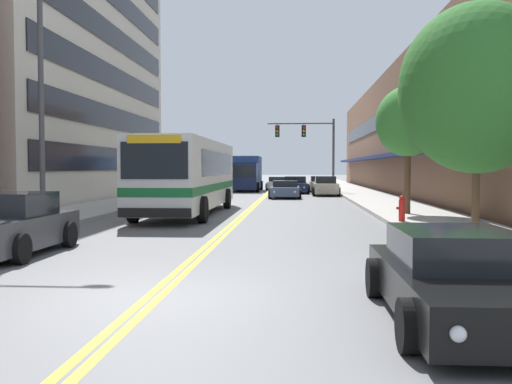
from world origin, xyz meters
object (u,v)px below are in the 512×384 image
object	(u,v)px
car_charcoal_parked_left_mid	(207,187)
car_dark_grey_parked_left_far	(11,226)
street_lamp_left_near	(50,49)
car_white_moving_second	(277,184)
car_slate_blue_moving_third	(285,190)
car_beige_parked_right_mid	(319,184)
box_truck	(245,173)
fire_hydrant	(402,208)
car_black_parked_right_foreground	(457,279)
traffic_signal_mast	(310,141)
street_tree_right_mid	(408,122)
car_navy_moving_lead	(295,185)
city_bus	(189,173)
street_tree_right_near	(477,88)
car_champagne_parked_right_far	(325,187)

from	to	relation	value
car_charcoal_parked_left_mid	car_dark_grey_parked_left_far	world-z (taller)	car_dark_grey_parked_left_far
street_lamp_left_near	car_white_moving_second	bearing A→B (deg)	81.50
car_dark_grey_parked_left_far	car_slate_blue_moving_third	size ratio (longest dim) A/B	0.91
car_beige_parked_right_mid	box_truck	bearing A→B (deg)	170.53
car_dark_grey_parked_left_far	car_slate_blue_moving_third	xyz separation A→B (m)	(5.97, 25.88, -0.11)
car_beige_parked_right_mid	fire_hydrant	size ratio (longest dim) A/B	5.17
car_black_parked_right_foreground	car_beige_parked_right_mid	bearing A→B (deg)	90.15
box_truck	street_lamp_left_near	distance (m)	34.00
car_black_parked_right_foreground	box_truck	distance (m)	42.97
car_beige_parked_right_mid	car_slate_blue_moving_third	distance (m)	10.65
traffic_signal_mast	street_tree_right_mid	xyz separation A→B (m)	(3.45, -21.45, -0.26)
car_charcoal_parked_left_mid	street_lamp_left_near	distance (m)	25.70
box_truck	street_lamp_left_near	bearing A→B (deg)	-94.76
car_white_moving_second	fire_hydrant	xyz separation A→B (m)	(5.41, -33.43, 0.06)
car_black_parked_right_foreground	fire_hydrant	distance (m)	12.60
car_beige_parked_right_mid	street_lamp_left_near	xyz separation A→B (m)	(-9.29, -32.57, 4.91)
car_beige_parked_right_mid	car_charcoal_parked_left_mid	bearing A→B (deg)	-139.46
car_beige_parked_right_mid	car_navy_moving_lead	distance (m)	3.55
car_navy_moving_lead	fire_hydrant	size ratio (longest dim) A/B	5.19
car_beige_parked_right_mid	traffic_signal_mast	distance (m)	5.35
city_bus	car_slate_blue_moving_third	distance (m)	14.34
traffic_signal_mast	street_lamp_left_near	bearing A→B (deg)	-106.28
traffic_signal_mast	car_white_moving_second	bearing A→B (deg)	108.47
street_tree_right_near	car_champagne_parked_right_far	bearing A→B (deg)	94.56
car_slate_blue_moving_third	car_white_moving_second	bearing A→B (deg)	93.84
car_white_moving_second	fire_hydrant	distance (m)	33.87
street_tree_right_near	street_tree_right_mid	world-z (taller)	street_tree_right_near
car_navy_moving_lead	street_tree_right_near	distance (m)	32.28
car_white_moving_second	fire_hydrant	size ratio (longest dim) A/B	4.65
traffic_signal_mast	car_champagne_parked_right_far	bearing A→B (deg)	-69.18
car_charcoal_parked_left_mid	car_white_moving_second	xyz separation A→B (m)	(4.87, 11.92, -0.04)
box_truck	car_beige_parked_right_mid	bearing A→B (deg)	-9.47
car_beige_parked_right_mid	box_truck	world-z (taller)	box_truck
city_bus	car_champagne_parked_right_far	size ratio (longest dim) A/B	2.81
street_lamp_left_near	street_tree_right_mid	world-z (taller)	street_lamp_left_near
car_white_moving_second	street_tree_right_near	distance (m)	39.87
city_bus	fire_hydrant	world-z (taller)	city_bus
city_bus	car_black_parked_right_foreground	xyz separation A→B (m)	(6.87, -17.38, -1.25)
car_slate_blue_moving_third	street_tree_right_near	world-z (taller)	street_tree_right_near
car_slate_blue_moving_third	car_dark_grey_parked_left_far	bearing A→B (deg)	-102.99
traffic_signal_mast	street_lamp_left_near	distance (m)	29.91
city_bus	car_dark_grey_parked_left_far	world-z (taller)	city_bus
car_charcoal_parked_left_mid	street_lamp_left_near	xyz separation A→B (m)	(-0.69, -25.22, 4.94)
car_beige_parked_right_mid	car_white_moving_second	bearing A→B (deg)	129.28
fire_hydrant	car_slate_blue_moving_third	bearing A→B (deg)	103.37
car_charcoal_parked_left_mid	car_slate_blue_moving_third	size ratio (longest dim) A/B	0.97
car_charcoal_parked_left_mid	fire_hydrant	distance (m)	23.84
car_navy_moving_lead	car_black_parked_right_foreground	bearing A→B (deg)	-86.77
car_navy_moving_lead	box_truck	size ratio (longest dim) A/B	0.67
traffic_signal_mast	fire_hydrant	bearing A→B (deg)	-84.08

